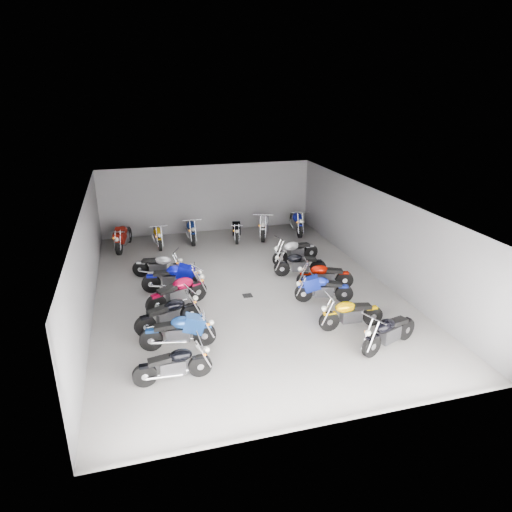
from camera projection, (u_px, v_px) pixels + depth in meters
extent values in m
plane|color=gray|center=(244.00, 290.00, 15.97)|extent=(14.00, 14.00, 0.00)
cube|color=slate|center=(208.00, 199.00, 21.69)|extent=(10.00, 0.10, 3.20)
cube|color=slate|center=(87.00, 261.00, 14.15)|extent=(0.10, 14.00, 3.20)
cube|color=slate|center=(376.00, 234.00, 16.64)|extent=(0.10, 14.00, 3.20)
cube|color=black|center=(243.00, 200.00, 14.81)|extent=(10.00, 14.00, 0.04)
cube|color=black|center=(248.00, 296.00, 15.52)|extent=(0.32, 0.32, 0.01)
cylinder|color=black|center=(200.00, 366.00, 11.21)|extent=(0.59, 0.14, 0.59)
cylinder|color=black|center=(145.00, 375.00, 10.83)|extent=(0.59, 0.16, 0.59)
cube|color=#2D2D30|center=(173.00, 367.00, 10.99)|extent=(0.61, 0.30, 0.37)
ellipsoid|color=black|center=(180.00, 355.00, 10.94)|extent=(0.64, 0.39, 0.33)
cube|color=black|center=(160.00, 360.00, 10.81)|extent=(0.57, 0.28, 0.17)
cylinder|color=black|center=(204.00, 335.00, 12.51)|extent=(0.64, 0.19, 0.63)
cylinder|color=black|center=(151.00, 340.00, 12.28)|extent=(0.64, 0.21, 0.63)
cube|color=#2D2D30|center=(178.00, 334.00, 12.36)|extent=(0.67, 0.36, 0.40)
ellipsoid|color=navy|center=(185.00, 323.00, 12.29)|extent=(0.71, 0.46, 0.36)
cube|color=black|center=(165.00, 326.00, 12.21)|extent=(0.63, 0.33, 0.18)
cylinder|color=black|center=(190.00, 313.00, 13.71)|extent=(0.63, 0.31, 0.62)
cylinder|color=black|center=(145.00, 326.00, 12.99)|extent=(0.64, 0.33, 0.62)
cube|color=#2D2D30|center=(168.00, 316.00, 13.31)|extent=(0.69, 0.47, 0.39)
ellipsoid|color=black|center=(174.00, 305.00, 13.31)|extent=(0.75, 0.57, 0.35)
cube|color=black|center=(157.00, 311.00, 13.05)|extent=(0.65, 0.44, 0.18)
cylinder|color=black|center=(197.00, 291.00, 15.06)|extent=(0.66, 0.39, 0.66)
cylinder|color=black|center=(156.00, 305.00, 14.18)|extent=(0.67, 0.41, 0.66)
cube|color=#2D2D30|center=(177.00, 295.00, 14.59)|extent=(0.74, 0.55, 0.42)
ellipsoid|color=maroon|center=(183.00, 284.00, 14.60)|extent=(0.81, 0.66, 0.37)
cube|color=black|center=(167.00, 289.00, 14.29)|extent=(0.70, 0.52, 0.19)
cylinder|color=black|center=(194.00, 282.00, 15.77)|extent=(0.66, 0.26, 0.65)
cylinder|color=black|center=(151.00, 284.00, 15.67)|extent=(0.67, 0.28, 0.65)
cube|color=#2D2D30|center=(173.00, 280.00, 15.68)|extent=(0.71, 0.43, 0.41)
ellipsoid|color=#0B0FAF|center=(179.00, 271.00, 15.58)|extent=(0.76, 0.53, 0.37)
cube|color=black|center=(162.00, 273.00, 15.56)|extent=(0.66, 0.40, 0.18)
cylinder|color=black|center=(176.00, 271.00, 16.76)|extent=(0.60, 0.36, 0.60)
cylinder|color=black|center=(141.00, 269.00, 16.95)|extent=(0.61, 0.37, 0.60)
cube|color=#2D2D30|center=(158.00, 268.00, 16.82)|extent=(0.68, 0.51, 0.38)
ellipsoid|color=#A5A6AC|center=(163.00, 260.00, 16.68)|extent=(0.74, 0.61, 0.34)
cube|color=black|center=(150.00, 261.00, 16.77)|extent=(0.63, 0.47, 0.17)
cylinder|color=black|center=(371.00, 346.00, 12.00)|extent=(0.64, 0.35, 0.64)
cylinder|color=black|center=(405.00, 329.00, 12.81)|extent=(0.65, 0.37, 0.64)
cube|color=#2D2D30|center=(389.00, 334.00, 12.37)|extent=(0.72, 0.52, 0.40)
ellipsoid|color=black|center=(385.00, 326.00, 12.13)|extent=(0.78, 0.62, 0.36)
cube|color=black|center=(398.00, 321.00, 12.45)|extent=(0.67, 0.48, 0.18)
cylinder|color=black|center=(329.00, 321.00, 13.26)|extent=(0.61, 0.14, 0.61)
cylinder|color=black|center=(372.00, 316.00, 13.57)|extent=(0.61, 0.16, 0.61)
cube|color=#2D2D30|center=(351.00, 316.00, 13.38)|extent=(0.63, 0.30, 0.38)
ellipsoid|color=#EAA900|center=(345.00, 307.00, 13.22)|extent=(0.66, 0.40, 0.34)
cube|color=black|center=(361.00, 306.00, 13.35)|extent=(0.59, 0.28, 0.17)
cylinder|color=black|center=(303.00, 293.00, 15.01)|extent=(0.60, 0.28, 0.59)
cylinder|color=black|center=(344.00, 293.00, 15.01)|extent=(0.61, 0.29, 0.59)
cube|color=#2D2D30|center=(324.00, 291.00, 14.98)|extent=(0.65, 0.43, 0.37)
ellipsoid|color=#1629AA|center=(318.00, 283.00, 14.87)|extent=(0.70, 0.53, 0.33)
cube|color=black|center=(333.00, 284.00, 14.88)|extent=(0.61, 0.40, 0.17)
cylinder|color=black|center=(305.00, 281.00, 15.94)|extent=(0.63, 0.26, 0.61)
cylinder|color=black|center=(344.00, 280.00, 16.01)|extent=(0.63, 0.28, 0.61)
cube|color=#2D2D30|center=(325.00, 278.00, 15.94)|extent=(0.67, 0.42, 0.38)
ellipsoid|color=#8C0A00|center=(319.00, 270.00, 15.82)|extent=(0.72, 0.52, 0.35)
cube|color=black|center=(334.00, 271.00, 15.86)|extent=(0.63, 0.39, 0.17)
cylinder|color=black|center=(282.00, 268.00, 16.99)|extent=(0.62, 0.25, 0.60)
cylinder|color=black|center=(318.00, 268.00, 17.07)|extent=(0.62, 0.26, 0.60)
cube|color=#2D2D30|center=(300.00, 266.00, 16.99)|extent=(0.66, 0.40, 0.38)
ellipsoid|color=black|center=(295.00, 258.00, 16.87)|extent=(0.71, 0.50, 0.34)
cube|color=black|center=(308.00, 259.00, 16.92)|extent=(0.62, 0.38, 0.17)
cylinder|color=black|center=(280.00, 258.00, 17.90)|extent=(0.65, 0.28, 0.64)
cylinder|color=black|center=(310.00, 252.00, 18.57)|extent=(0.66, 0.30, 0.64)
cube|color=#2D2D30|center=(296.00, 253.00, 18.20)|extent=(0.70, 0.45, 0.40)
ellipsoid|color=#AFAEB3|center=(291.00, 246.00, 17.98)|extent=(0.76, 0.55, 0.36)
cube|color=black|center=(302.00, 245.00, 18.24)|extent=(0.66, 0.42, 0.18)
cylinder|color=black|center=(119.00, 247.00, 19.04)|extent=(0.31, 0.71, 0.69)
cylinder|color=black|center=(128.00, 235.00, 20.51)|extent=(0.33, 0.71, 0.69)
cube|color=#2D2D30|center=(124.00, 239.00, 19.74)|extent=(0.49, 0.76, 0.43)
ellipsoid|color=maroon|center=(121.00, 233.00, 19.39)|extent=(0.60, 0.82, 0.39)
cube|color=black|center=(125.00, 229.00, 19.95)|extent=(0.46, 0.72, 0.20)
cylinder|color=black|center=(160.00, 244.00, 19.50)|extent=(0.15, 0.63, 0.63)
cylinder|color=black|center=(156.00, 234.00, 20.76)|extent=(0.17, 0.63, 0.63)
cube|color=#2D2D30|center=(158.00, 237.00, 20.09)|extent=(0.31, 0.65, 0.39)
ellipsoid|color=#EEA909|center=(158.00, 232.00, 19.79)|extent=(0.41, 0.68, 0.35)
cube|color=black|center=(157.00, 229.00, 20.28)|extent=(0.29, 0.61, 0.18)
cylinder|color=black|center=(193.00, 239.00, 20.11)|extent=(0.16, 0.67, 0.67)
cylinder|color=black|center=(189.00, 228.00, 21.49)|extent=(0.18, 0.68, 0.67)
cube|color=#2D2D30|center=(191.00, 231.00, 20.76)|extent=(0.33, 0.69, 0.42)
ellipsoid|color=navy|center=(191.00, 226.00, 20.43)|extent=(0.44, 0.72, 0.38)
cube|color=black|center=(190.00, 223.00, 20.96)|extent=(0.31, 0.65, 0.19)
cylinder|color=black|center=(237.00, 238.00, 20.31)|extent=(0.23, 0.61, 0.60)
cylinder|color=black|center=(235.00, 229.00, 21.58)|extent=(0.25, 0.62, 0.60)
cube|color=#2D2D30|center=(236.00, 231.00, 20.91)|extent=(0.39, 0.65, 0.38)
ellipsoid|color=black|center=(236.00, 226.00, 20.61)|extent=(0.48, 0.70, 0.34)
cube|color=black|center=(236.00, 224.00, 21.10)|extent=(0.36, 0.61, 0.17)
cylinder|color=black|center=(263.00, 234.00, 20.56)|extent=(0.38, 0.73, 0.72)
cylinder|color=black|center=(265.00, 224.00, 22.09)|extent=(0.40, 0.74, 0.72)
cube|color=#2D2D30|center=(264.00, 227.00, 21.28)|extent=(0.57, 0.81, 0.45)
ellipsoid|color=#AEACB4|center=(264.00, 221.00, 20.92)|extent=(0.68, 0.88, 0.41)
cube|color=black|center=(264.00, 218.00, 21.51)|extent=(0.53, 0.76, 0.21)
cylinder|color=black|center=(300.00, 230.00, 21.15)|extent=(0.24, 0.72, 0.70)
cylinder|color=black|center=(293.00, 221.00, 22.62)|extent=(0.26, 0.72, 0.70)
cube|color=#2D2D30|center=(296.00, 223.00, 21.84)|extent=(0.43, 0.76, 0.44)
ellipsoid|color=navy|center=(298.00, 218.00, 21.49)|extent=(0.54, 0.80, 0.40)
cube|color=black|center=(295.00, 215.00, 22.06)|extent=(0.40, 0.71, 0.20)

